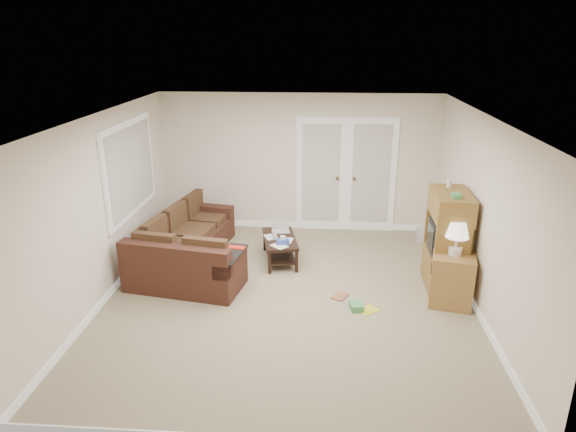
# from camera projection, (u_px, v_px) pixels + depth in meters

# --- Properties ---
(floor) EXTENTS (5.50, 5.50, 0.00)m
(floor) POSITION_uv_depth(u_px,v_px,m) (289.00, 297.00, 7.14)
(floor) COLOR gray
(floor) RESTS_ON ground
(ceiling) EXTENTS (5.00, 5.50, 0.02)m
(ceiling) POSITION_uv_depth(u_px,v_px,m) (289.00, 117.00, 6.30)
(ceiling) COLOR silver
(ceiling) RESTS_ON wall_back
(wall_left) EXTENTS (0.02, 5.50, 2.50)m
(wall_left) POSITION_uv_depth(u_px,v_px,m) (103.00, 208.00, 6.89)
(wall_left) COLOR silver
(wall_left) RESTS_ON floor
(wall_right) EXTENTS (0.02, 5.50, 2.50)m
(wall_right) POSITION_uv_depth(u_px,v_px,m) (483.00, 217.00, 6.55)
(wall_right) COLOR silver
(wall_right) RESTS_ON floor
(wall_back) EXTENTS (5.00, 0.02, 2.50)m
(wall_back) POSITION_uv_depth(u_px,v_px,m) (299.00, 163.00, 9.31)
(wall_back) COLOR silver
(wall_back) RESTS_ON floor
(wall_front) EXTENTS (5.00, 0.02, 2.50)m
(wall_front) POSITION_uv_depth(u_px,v_px,m) (265.00, 324.00, 4.14)
(wall_front) COLOR silver
(wall_front) RESTS_ON floor
(baseboards) EXTENTS (5.00, 5.50, 0.10)m
(baseboards) POSITION_uv_depth(u_px,v_px,m) (289.00, 294.00, 7.12)
(baseboards) COLOR silver
(baseboards) RESTS_ON floor
(french_doors) EXTENTS (1.80, 0.05, 2.13)m
(french_doors) POSITION_uv_depth(u_px,v_px,m) (346.00, 176.00, 9.29)
(french_doors) COLOR silver
(french_doors) RESTS_ON floor
(window_left) EXTENTS (0.05, 1.92, 1.42)m
(window_left) POSITION_uv_depth(u_px,v_px,m) (130.00, 168.00, 7.72)
(window_left) COLOR silver
(window_left) RESTS_ON wall_left
(sectional_sofa) EXTENTS (1.77, 2.72, 0.76)m
(sectional_sofa) POSITION_uv_depth(u_px,v_px,m) (187.00, 251.00, 7.93)
(sectional_sofa) COLOR #3E2118
(sectional_sofa) RESTS_ON floor
(coffee_table) EXTENTS (0.67, 1.05, 0.67)m
(coffee_table) POSITION_uv_depth(u_px,v_px,m) (280.00, 248.00, 8.24)
(coffee_table) COLOR black
(coffee_table) RESTS_ON floor
(tv_armoire) EXTENTS (0.52, 0.91, 1.54)m
(tv_armoire) POSITION_uv_depth(u_px,v_px,m) (447.00, 241.00, 7.19)
(tv_armoire) COLOR brown
(tv_armoire) RESTS_ON floor
(side_cabinet) EXTENTS (0.65, 0.65, 1.16)m
(side_cabinet) POSITION_uv_depth(u_px,v_px,m) (452.00, 275.00, 6.87)
(side_cabinet) COLOR olive
(side_cabinet) RESTS_ON floor
(space_heater) EXTENTS (0.15, 0.13, 0.30)m
(space_heater) POSITION_uv_depth(u_px,v_px,m) (421.00, 233.00, 9.01)
(space_heater) COLOR silver
(space_heater) RESTS_ON floor
(floor_magazine) EXTENTS (0.34, 0.32, 0.01)m
(floor_magazine) POSITION_uv_depth(u_px,v_px,m) (368.00, 310.00, 6.81)
(floor_magazine) COLOR gold
(floor_magazine) RESTS_ON floor
(floor_greenbox) EXTENTS (0.20, 0.24, 0.09)m
(floor_greenbox) POSITION_uv_depth(u_px,v_px,m) (356.00, 306.00, 6.82)
(floor_greenbox) COLOR #408E4F
(floor_greenbox) RESTS_ON floor
(floor_book) EXTENTS (0.27, 0.29, 0.02)m
(floor_book) POSITION_uv_depth(u_px,v_px,m) (334.00, 295.00, 7.19)
(floor_book) COLOR brown
(floor_book) RESTS_ON floor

